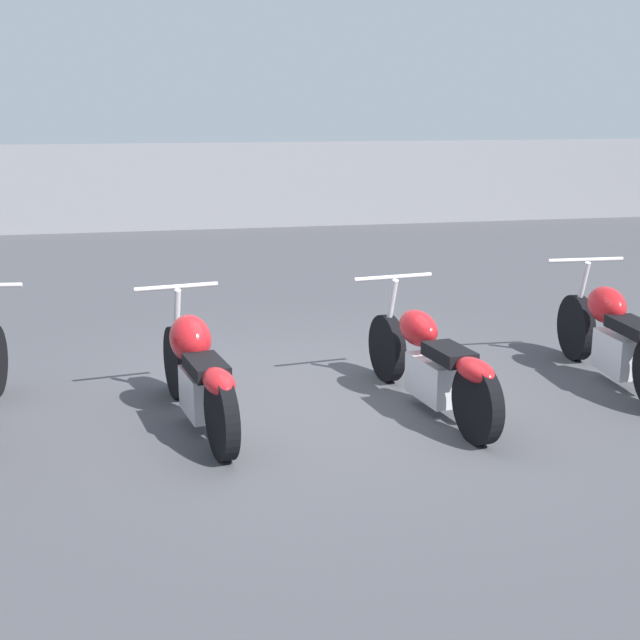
# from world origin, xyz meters

# --- Properties ---
(ground_plane) EXTENTS (60.00, 60.00, 0.00)m
(ground_plane) POSITION_xyz_m (0.00, 0.00, 0.00)
(ground_plane) COLOR #424247
(fence_back) EXTENTS (40.00, 0.04, 1.61)m
(fence_back) POSITION_xyz_m (0.00, 10.15, 0.80)
(fence_back) COLOR gray
(fence_back) RESTS_ON ground_plane
(motorcycle_slot_1) EXTENTS (0.66, 1.97, 0.96)m
(motorcycle_slot_1) POSITION_xyz_m (-1.02, -0.38, 0.42)
(motorcycle_slot_1) COLOR black
(motorcycle_slot_1) RESTS_ON ground_plane
(motorcycle_slot_2) EXTENTS (0.69, 2.12, 0.95)m
(motorcycle_slot_2) POSITION_xyz_m (0.78, -0.41, 0.39)
(motorcycle_slot_2) COLOR black
(motorcycle_slot_2) RESTS_ON ground_plane
(motorcycle_slot_3) EXTENTS (0.71, 2.05, 0.98)m
(motorcycle_slot_3) POSITION_xyz_m (2.53, -0.10, 0.42)
(motorcycle_slot_3) COLOR black
(motorcycle_slot_3) RESTS_ON ground_plane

